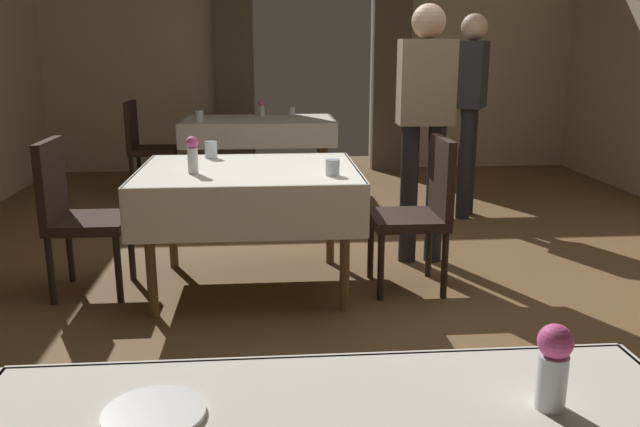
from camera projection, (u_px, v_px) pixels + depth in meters
ground at (361, 290)px, 4.01m from camera, size 10.08×10.08×0.00m
wall_back at (313, 42)px, 7.68m from camera, size 6.40×0.27×3.00m
dining_table_mid at (249, 184)px, 3.90m from camera, size 1.30×1.07×0.75m
dining_table_far at (258, 127)px, 6.58m from camera, size 1.53×0.91×0.75m
chair_mid_right at (421, 207)px, 3.93m from camera, size 0.44×0.44×0.93m
chair_mid_left at (74, 210)px, 3.85m from camera, size 0.44×0.44×0.93m
chair_far_left at (144, 143)px, 6.56m from camera, size 0.44×0.44×0.93m
flower_vase_near at (553, 364)px, 1.28m from camera, size 0.07×0.07×0.18m
plate_near_b at (154, 414)px, 1.27m from camera, size 0.20×0.20×0.01m
flower_vase_mid at (193, 154)px, 3.68m from camera, size 0.07×0.07×0.21m
glass_mid_b at (211, 150)px, 4.22m from camera, size 0.08×0.08×0.11m
glass_mid_c at (332, 168)px, 3.64m from camera, size 0.08×0.08×0.09m
flower_vase_far at (262, 107)px, 6.74m from camera, size 0.07×0.07×0.18m
glass_far_b at (199, 116)px, 6.25m from camera, size 0.08×0.08×0.11m
glass_far_c at (292, 111)px, 6.85m from camera, size 0.06×0.06×0.09m
person_waiter_by_doorway at (425, 113)px, 4.31m from camera, size 0.37×0.24×1.72m
person_diner_standing_aside at (470, 99)px, 5.53m from camera, size 0.36×0.42×1.72m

